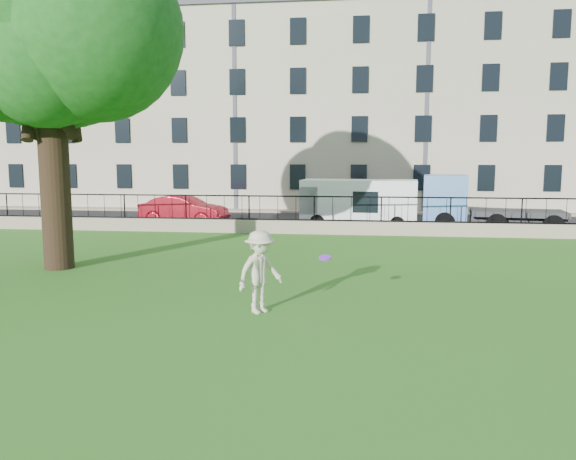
# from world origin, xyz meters

# --- Properties ---
(ground) EXTENTS (120.00, 120.00, 0.00)m
(ground) POSITION_xyz_m (0.00, 0.00, 0.00)
(ground) COLOR #36741B
(ground) RESTS_ON ground
(retaining_wall) EXTENTS (50.00, 0.40, 0.60)m
(retaining_wall) POSITION_xyz_m (0.00, 12.00, 0.30)
(retaining_wall) COLOR tan
(retaining_wall) RESTS_ON ground
(iron_railing) EXTENTS (50.00, 0.05, 1.13)m
(iron_railing) POSITION_xyz_m (0.00, 12.00, 1.15)
(iron_railing) COLOR black
(iron_railing) RESTS_ON retaining_wall
(street) EXTENTS (60.00, 9.00, 0.01)m
(street) POSITION_xyz_m (0.00, 16.70, 0.01)
(street) COLOR black
(street) RESTS_ON ground
(sidewalk) EXTENTS (60.00, 1.40, 0.12)m
(sidewalk) POSITION_xyz_m (0.00, 21.90, 0.06)
(sidewalk) COLOR tan
(sidewalk) RESTS_ON ground
(building_row) EXTENTS (56.40, 10.40, 13.80)m
(building_row) POSITION_xyz_m (0.00, 27.57, 6.92)
(building_row) COLOR beige
(building_row) RESTS_ON ground
(tree) EXTENTS (8.73, 6.99, 11.21)m
(tree) POSITION_xyz_m (-7.41, 3.11, 7.59)
(tree) COLOR black
(tree) RESTS_ON ground
(man) EXTENTS (1.31, 1.36, 1.86)m
(man) POSITION_xyz_m (-0.12, -1.14, 0.93)
(man) COLOR beige
(man) RESTS_ON ground
(frisbee) EXTENTS (0.36, 0.35, 0.12)m
(frisbee) POSITION_xyz_m (1.30, -0.87, 1.23)
(frisbee) COLOR #8E29E9
(red_sedan) EXTENTS (4.69, 2.14, 1.49)m
(red_sedan) POSITION_xyz_m (-6.93, 14.60, 0.75)
(red_sedan) COLOR #B21625
(red_sedan) RESTS_ON street
(white_van) EXTENTS (5.76, 2.66, 2.35)m
(white_van) POSITION_xyz_m (2.00, 14.68, 1.18)
(white_van) COLOR white
(white_van) RESTS_ON street
(blue_truck) EXTENTS (6.44, 2.99, 2.60)m
(blue_truck) POSITION_xyz_m (8.23, 14.40, 1.30)
(blue_truck) COLOR #5686CB
(blue_truck) RESTS_ON street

